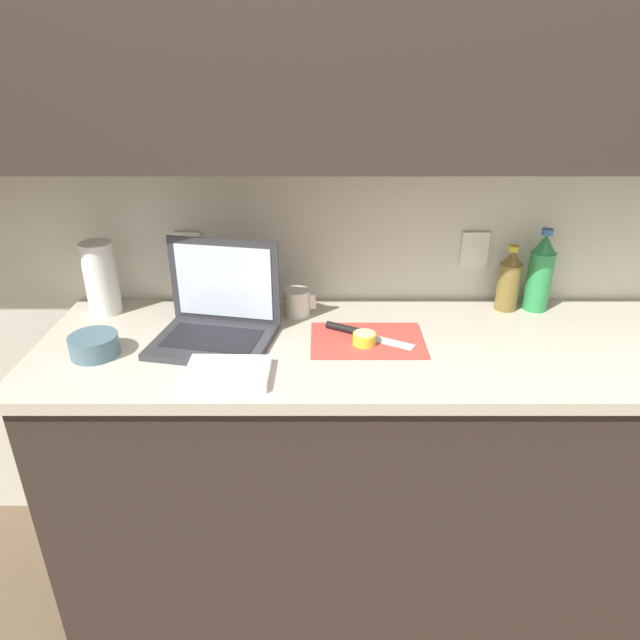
{
  "coord_description": "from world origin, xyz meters",
  "views": [
    {
      "loc": [
        -0.31,
        -1.48,
        1.72
      ],
      "look_at": [
        -0.32,
        -0.01,
        1.02
      ],
      "focal_mm": 32.0,
      "sensor_mm": 36.0,
      "label": 1
    }
  ],
  "objects_px": {
    "lemon_half_cut": "(366,338)",
    "bottle_oil_tall": "(511,281)",
    "laptop": "(219,317)",
    "measuring_cup": "(299,302)",
    "cutting_board": "(369,340)",
    "paper_towel_roll": "(103,278)",
    "knife": "(356,331)",
    "bowl_white": "(96,345)",
    "bottle_green_soda": "(542,274)"
  },
  "relations": [
    {
      "from": "laptop",
      "to": "lemon_half_cut",
      "type": "height_order",
      "value": "laptop"
    },
    {
      "from": "lemon_half_cut",
      "to": "laptop",
      "type": "bearing_deg",
      "value": 171.85
    },
    {
      "from": "lemon_half_cut",
      "to": "bowl_white",
      "type": "xyz_separation_m",
      "value": [
        -0.76,
        -0.05,
        0.0
      ]
    },
    {
      "from": "knife",
      "to": "bowl_white",
      "type": "bearing_deg",
      "value": -142.52
    },
    {
      "from": "laptop",
      "to": "knife",
      "type": "xyz_separation_m",
      "value": [
        0.4,
        0.0,
        -0.05
      ]
    },
    {
      "from": "knife",
      "to": "lemon_half_cut",
      "type": "xyz_separation_m",
      "value": [
        0.03,
        -0.06,
        0.01
      ]
    },
    {
      "from": "cutting_board",
      "to": "bottle_green_soda",
      "type": "bearing_deg",
      "value": 22.35
    },
    {
      "from": "bottle_oil_tall",
      "to": "paper_towel_roll",
      "type": "relative_size",
      "value": 0.92
    },
    {
      "from": "cutting_board",
      "to": "measuring_cup",
      "type": "relative_size",
      "value": 3.2
    },
    {
      "from": "bottle_green_soda",
      "to": "measuring_cup",
      "type": "distance_m",
      "value": 0.79
    },
    {
      "from": "laptop",
      "to": "paper_towel_roll",
      "type": "bearing_deg",
      "value": 167.12
    },
    {
      "from": "laptop",
      "to": "measuring_cup",
      "type": "distance_m",
      "value": 0.28
    },
    {
      "from": "lemon_half_cut",
      "to": "bottle_oil_tall",
      "type": "height_order",
      "value": "bottle_oil_tall"
    },
    {
      "from": "lemon_half_cut",
      "to": "bowl_white",
      "type": "height_order",
      "value": "bowl_white"
    },
    {
      "from": "cutting_board",
      "to": "paper_towel_roll",
      "type": "relative_size",
      "value": 1.4
    },
    {
      "from": "knife",
      "to": "paper_towel_roll",
      "type": "height_order",
      "value": "paper_towel_roll"
    },
    {
      "from": "cutting_board",
      "to": "lemon_half_cut",
      "type": "relative_size",
      "value": 4.92
    },
    {
      "from": "cutting_board",
      "to": "bottle_green_soda",
      "type": "height_order",
      "value": "bottle_green_soda"
    },
    {
      "from": "laptop",
      "to": "cutting_board",
      "type": "relative_size",
      "value": 1.15
    },
    {
      "from": "knife",
      "to": "measuring_cup",
      "type": "relative_size",
      "value": 2.51
    },
    {
      "from": "cutting_board",
      "to": "bowl_white",
      "type": "xyz_separation_m",
      "value": [
        -0.77,
        -0.08,
        0.03
      ]
    },
    {
      "from": "measuring_cup",
      "to": "bowl_white",
      "type": "relative_size",
      "value": 0.77
    },
    {
      "from": "lemon_half_cut",
      "to": "bottle_oil_tall",
      "type": "relative_size",
      "value": 0.31
    },
    {
      "from": "knife",
      "to": "lemon_half_cut",
      "type": "height_order",
      "value": "lemon_half_cut"
    },
    {
      "from": "lemon_half_cut",
      "to": "bottle_green_soda",
      "type": "bearing_deg",
      "value": 24.42
    },
    {
      "from": "bottle_oil_tall",
      "to": "paper_towel_roll",
      "type": "height_order",
      "value": "paper_towel_roll"
    },
    {
      "from": "knife",
      "to": "laptop",
      "type": "bearing_deg",
      "value": -151.21
    },
    {
      "from": "knife",
      "to": "paper_towel_roll",
      "type": "relative_size",
      "value": 1.1
    },
    {
      "from": "bottle_green_soda",
      "to": "bowl_white",
      "type": "xyz_separation_m",
      "value": [
        -1.34,
        -0.32,
        -0.09
      ]
    },
    {
      "from": "knife",
      "to": "bowl_white",
      "type": "xyz_separation_m",
      "value": [
        -0.73,
        -0.11,
        0.01
      ]
    },
    {
      "from": "paper_towel_roll",
      "to": "bowl_white",
      "type": "bearing_deg",
      "value": -76.93
    },
    {
      "from": "cutting_board",
      "to": "bowl_white",
      "type": "distance_m",
      "value": 0.78
    },
    {
      "from": "knife",
      "to": "bottle_green_soda",
      "type": "height_order",
      "value": "bottle_green_soda"
    },
    {
      "from": "lemon_half_cut",
      "to": "bottle_oil_tall",
      "type": "distance_m",
      "value": 0.56
    },
    {
      "from": "laptop",
      "to": "knife",
      "type": "height_order",
      "value": "laptop"
    },
    {
      "from": "bottle_oil_tall",
      "to": "knife",
      "type": "bearing_deg",
      "value": -158.5
    },
    {
      "from": "cutting_board",
      "to": "bowl_white",
      "type": "relative_size",
      "value": 2.45
    },
    {
      "from": "knife",
      "to": "lemon_half_cut",
      "type": "relative_size",
      "value": 3.86
    },
    {
      "from": "paper_towel_roll",
      "to": "bottle_oil_tall",
      "type": "bearing_deg",
      "value": 1.11
    },
    {
      "from": "bottle_green_soda",
      "to": "bottle_oil_tall",
      "type": "relative_size",
      "value": 1.25
    },
    {
      "from": "knife",
      "to": "measuring_cup",
      "type": "xyz_separation_m",
      "value": [
        -0.18,
        0.15,
        0.03
      ]
    },
    {
      "from": "paper_towel_roll",
      "to": "lemon_half_cut",
      "type": "bearing_deg",
      "value": -16.12
    },
    {
      "from": "knife",
      "to": "bottle_oil_tall",
      "type": "xyz_separation_m",
      "value": [
        0.51,
        0.2,
        0.08
      ]
    },
    {
      "from": "cutting_board",
      "to": "bottle_green_soda",
      "type": "distance_m",
      "value": 0.63
    },
    {
      "from": "knife",
      "to": "bottle_oil_tall",
      "type": "height_order",
      "value": "bottle_oil_tall"
    },
    {
      "from": "bowl_white",
      "to": "bottle_oil_tall",
      "type": "bearing_deg",
      "value": 14.23
    },
    {
      "from": "laptop",
      "to": "bottle_green_soda",
      "type": "bearing_deg",
      "value": 22.53
    },
    {
      "from": "cutting_board",
      "to": "knife",
      "type": "relative_size",
      "value": 1.27
    },
    {
      "from": "measuring_cup",
      "to": "bowl_white",
      "type": "bearing_deg",
      "value": -154.4
    },
    {
      "from": "lemon_half_cut",
      "to": "bottle_green_soda",
      "type": "xyz_separation_m",
      "value": [
        0.58,
        0.26,
        0.1
      ]
    }
  ]
}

